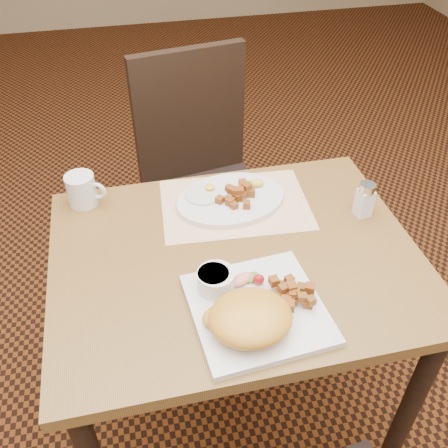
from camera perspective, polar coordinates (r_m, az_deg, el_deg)
ground at (r=1.83m, az=0.99°, el=-20.65°), size 8.00×8.00×0.00m
table at (r=1.31m, az=1.31°, el=-6.89°), size 0.90×0.70×0.75m
chair_far at (r=1.88m, az=-2.51°, el=5.89°), size 0.49×0.50×0.97m
placemat at (r=1.38m, az=1.26°, el=2.24°), size 0.42×0.31×0.00m
plate_square at (r=1.10m, az=3.82°, el=-9.69°), size 0.30×0.30×0.02m
plate_oval at (r=1.38m, az=0.77°, el=2.84°), size 0.34×0.27×0.02m
hollandaise_mound at (r=1.03m, az=2.94°, el=-10.69°), size 0.18×0.16×0.06m
ramekin at (r=1.11m, az=-0.96°, el=-6.38°), size 0.08×0.08×0.05m
garnish_sq at (r=1.13m, az=2.71°, el=-6.29°), size 0.08×0.05×0.03m
fried_egg at (r=1.38m, az=-2.31°, el=3.53°), size 0.10×0.10×0.02m
garnish_ov at (r=1.41m, az=3.50°, el=4.69°), size 0.06×0.04×0.02m
salt_shaker at (r=1.36m, az=15.79°, el=2.74°), size 0.05×0.05×0.10m
coffee_mug at (r=1.41m, az=-15.89°, el=3.77°), size 0.11×0.08×0.09m
home_fries_sq at (r=1.10m, az=7.81°, el=-7.89°), size 0.10×0.10×0.04m
home_fries_ov at (r=1.36m, az=1.64°, el=3.43°), size 0.12×0.11×0.04m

